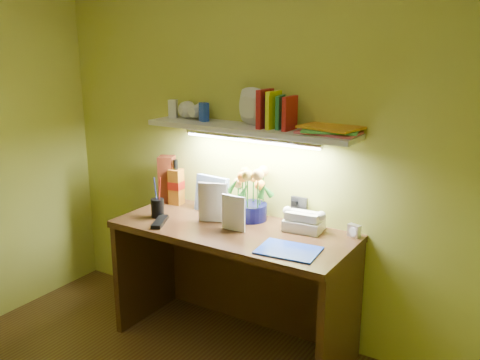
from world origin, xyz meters
name	(u,v)px	position (x,y,z in m)	size (l,w,h in m)	color
desk	(233,287)	(0.00, 1.20, 0.38)	(1.40, 0.60, 0.75)	#38230F
flower_bouquet	(251,192)	(0.01, 1.38, 0.92)	(0.22, 0.22, 0.34)	#070933
telephone	(304,220)	(0.36, 1.38, 0.81)	(0.21, 0.16, 0.13)	#EDEBC8
desk_clock	(354,231)	(0.64, 1.44, 0.79)	(0.07, 0.04, 0.07)	silver
whisky_bottle	(176,182)	(-0.56, 1.39, 0.90)	(0.08, 0.08, 0.30)	#B16216
whisky_box	(167,179)	(-0.64, 1.40, 0.90)	(0.10, 0.10, 0.31)	#5D220E
pen_cup	(157,202)	(-0.49, 1.12, 0.85)	(0.08, 0.08, 0.19)	black
art_card	(212,194)	(-0.27, 1.38, 0.86)	(0.23, 0.05, 0.23)	silver
tv_remote	(160,222)	(-0.40, 1.04, 0.76)	(0.06, 0.20, 0.02)	black
blue_folder	(289,250)	(0.43, 1.06, 0.75)	(0.31, 0.23, 0.01)	blue
desk_book_a	(198,201)	(-0.24, 1.20, 0.87)	(0.18, 0.02, 0.24)	beige
desk_book_b	(222,211)	(-0.05, 1.17, 0.85)	(0.15, 0.02, 0.21)	silver
wall_shelf	(253,123)	(0.03, 1.38, 1.34)	(1.31, 0.31, 0.25)	silver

